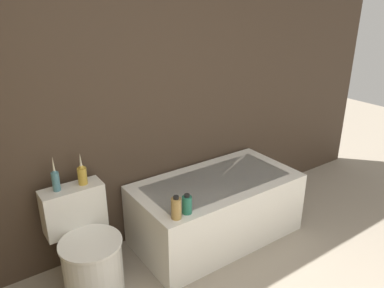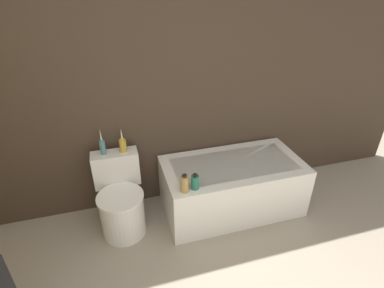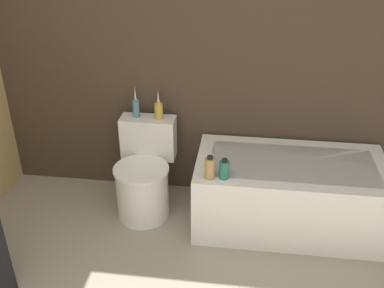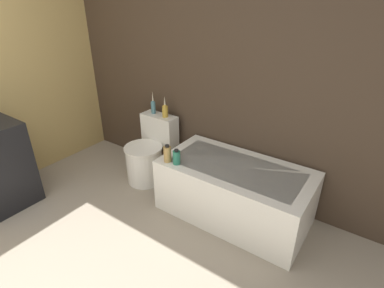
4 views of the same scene
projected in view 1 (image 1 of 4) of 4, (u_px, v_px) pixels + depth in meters
wall_back_tiled at (88, 98)px, 2.69m from camera, size 6.40×0.06×2.60m
bathtub at (216, 208)px, 3.22m from camera, size 1.40×0.73×0.55m
toilet at (88, 251)px, 2.64m from camera, size 0.44×0.60×0.72m
vase_gold at (56, 179)px, 2.57m from camera, size 0.05×0.05×0.26m
vase_silver at (82, 174)px, 2.67m from camera, size 0.07×0.07×0.24m
shampoo_bottle_tall at (176, 208)px, 2.57m from camera, size 0.07×0.07×0.17m
shampoo_bottle_short at (187, 204)px, 2.64m from camera, size 0.07×0.07×0.15m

